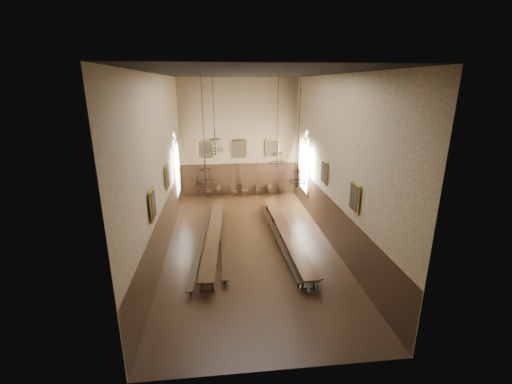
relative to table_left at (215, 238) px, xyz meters
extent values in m
cube|color=black|center=(1.95, -0.01, -0.41)|extent=(9.00, 18.00, 0.02)
cube|color=black|center=(1.95, -0.01, 8.61)|extent=(9.00, 18.00, 0.02)
cube|color=#8C7356|center=(1.95, 9.00, 4.10)|extent=(9.00, 0.02, 9.00)
cube|color=#8C7356|center=(1.95, -9.02, 4.10)|extent=(9.00, 0.02, 9.00)
cube|color=#8C7356|center=(-2.56, -0.01, 4.10)|extent=(0.02, 18.00, 9.00)
cube|color=#8C7356|center=(6.46, -0.01, 4.10)|extent=(0.02, 18.00, 9.00)
cube|color=black|center=(0.00, 0.00, 0.36)|extent=(1.36, 10.24, 0.07)
cube|color=black|center=(3.92, -0.17, 0.39)|extent=(0.96, 10.55, 0.07)
cube|color=black|center=(-0.69, -0.12, 0.03)|extent=(0.94, 9.99, 0.05)
cube|color=black|center=(0.50, 0.21, -0.01)|extent=(0.28, 9.19, 0.05)
cube|color=black|center=(3.48, -0.09, 0.02)|extent=(0.69, 9.84, 0.05)
cube|color=black|center=(4.39, 0.05, 0.01)|extent=(0.72, 9.60, 0.05)
cube|color=black|center=(-0.48, 8.57, 0.06)|extent=(0.51, 0.51, 0.05)
cube|color=black|center=(-0.48, 8.75, 0.31)|extent=(0.42, 0.14, 0.50)
cube|color=black|center=(0.39, 8.52, 0.04)|extent=(0.51, 0.51, 0.05)
cube|color=black|center=(0.39, 8.69, 0.28)|extent=(0.40, 0.17, 0.48)
cube|color=black|center=(1.50, 8.52, 0.05)|extent=(0.47, 0.47, 0.05)
cube|color=black|center=(1.50, 8.70, 0.29)|extent=(0.42, 0.10, 0.49)
cube|color=black|center=(2.35, 8.46, 0.05)|extent=(0.51, 0.51, 0.05)
cube|color=black|center=(2.35, 8.64, 0.29)|extent=(0.41, 0.15, 0.49)
cube|color=black|center=(3.45, 8.58, 0.05)|extent=(0.48, 0.48, 0.05)
cube|color=black|center=(3.45, 8.76, 0.31)|extent=(0.42, 0.10, 0.50)
cube|color=black|center=(4.43, 8.46, 0.04)|extent=(0.52, 0.52, 0.05)
cube|color=black|center=(4.43, 8.64, 0.29)|extent=(0.40, 0.17, 0.49)
cube|color=black|center=(5.34, 8.46, 0.08)|extent=(0.56, 0.56, 0.05)
cube|color=black|center=(5.34, 8.65, 0.34)|extent=(0.44, 0.18, 0.53)
cylinder|color=black|center=(0.19, 2.17, 7.13)|extent=(0.03, 0.03, 2.94)
torus|color=black|center=(0.19, 2.17, 4.53)|extent=(0.92, 0.92, 0.05)
torus|color=black|center=(0.19, 2.17, 5.12)|extent=(0.58, 0.58, 0.04)
cylinder|color=black|center=(0.19, 2.17, 5.02)|extent=(0.06, 0.06, 1.30)
cylinder|color=black|center=(3.89, 2.75, 6.64)|extent=(0.03, 0.03, 3.93)
torus|color=black|center=(3.89, 2.75, 3.54)|extent=(0.92, 0.92, 0.05)
torus|color=black|center=(3.89, 2.75, 4.13)|extent=(0.58, 0.58, 0.04)
cylinder|color=black|center=(3.89, 2.75, 4.03)|extent=(0.06, 0.06, 1.29)
cylinder|color=black|center=(-0.25, -2.01, 6.76)|extent=(0.03, 0.03, 3.69)
torus|color=black|center=(-0.25, -2.01, 3.81)|extent=(0.90, 0.90, 0.05)
torus|color=black|center=(-0.25, -2.01, 4.39)|extent=(0.57, 0.57, 0.04)
cylinder|color=black|center=(-0.25, -2.01, 4.28)|extent=(0.06, 0.06, 1.27)
cylinder|color=black|center=(3.98, -2.32, 6.66)|extent=(0.03, 0.03, 3.89)
torus|color=black|center=(3.98, -2.32, 3.76)|extent=(0.77, 0.77, 0.05)
torus|color=black|center=(3.98, -2.32, 4.26)|extent=(0.49, 0.49, 0.04)
cylinder|color=black|center=(3.98, -2.32, 4.17)|extent=(0.05, 0.05, 1.08)
cube|color=gold|center=(-0.65, 8.87, 3.30)|extent=(1.10, 0.12, 1.40)
cube|color=black|center=(-0.65, 8.87, 3.30)|extent=(0.98, 0.02, 1.28)
cube|color=gold|center=(1.95, 8.87, 3.30)|extent=(1.10, 0.12, 1.40)
cube|color=black|center=(1.95, 8.87, 3.30)|extent=(0.98, 0.02, 1.28)
cube|color=gold|center=(4.55, 8.87, 3.30)|extent=(1.10, 0.12, 1.40)
cube|color=black|center=(4.55, 8.87, 3.30)|extent=(0.98, 0.02, 1.28)
cube|color=gold|center=(-2.43, 0.99, 3.30)|extent=(0.12, 1.00, 1.30)
cube|color=black|center=(-2.43, 0.99, 3.30)|extent=(0.02, 0.88, 1.18)
cube|color=gold|center=(-2.43, -3.51, 3.30)|extent=(0.12, 1.00, 1.30)
cube|color=black|center=(-2.43, -3.51, 3.30)|extent=(0.02, 0.88, 1.18)
cube|color=gold|center=(6.33, 0.99, 3.30)|extent=(0.12, 1.00, 1.30)
cube|color=black|center=(6.33, 0.99, 3.30)|extent=(0.02, 0.88, 1.18)
cube|color=gold|center=(6.33, -3.51, 3.30)|extent=(0.12, 1.00, 1.30)
cube|color=black|center=(6.33, -3.51, 3.30)|extent=(0.02, 0.88, 1.18)
camera|label=1|loc=(0.39, -17.36, 8.12)|focal=24.00mm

